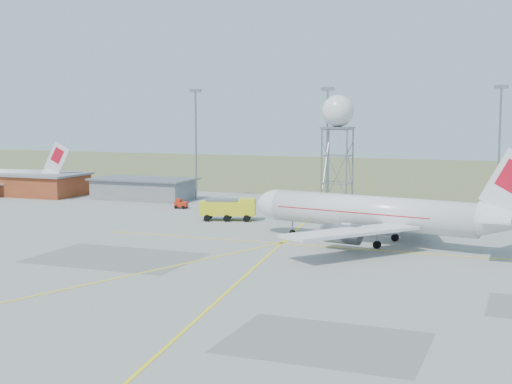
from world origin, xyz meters
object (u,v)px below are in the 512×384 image
at_px(baggage_tug, 181,205).
at_px(radar_tower, 338,146).
at_px(fire_truck, 229,210).
at_px(airliner_main, 376,214).

bearing_deg(baggage_tug, radar_tower, 12.84).
height_order(fire_truck, baggage_tug, fire_truck).
bearing_deg(fire_truck, baggage_tug, 126.85).
distance_m(airliner_main, fire_truck, 27.10).
xyz_separation_m(airliner_main, fire_truck, (-24.62, 11.13, -2.18)).
height_order(airliner_main, fire_truck, airliner_main).
bearing_deg(airliner_main, radar_tower, -54.80).
xyz_separation_m(fire_truck, baggage_tug, (-13.07, 9.41, -0.99)).
relative_size(fire_truck, baggage_tug, 3.99).
bearing_deg(radar_tower, airliner_main, -66.25).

